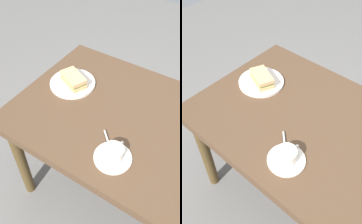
{
  "view_description": "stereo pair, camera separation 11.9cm",
  "coord_description": "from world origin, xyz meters",
  "views": [
    {
      "loc": [
        -0.19,
        0.78,
        1.61
      ],
      "look_at": [
        0.26,
        0.1,
        0.74
      ],
      "focal_mm": 40.87,
      "sensor_mm": 36.0,
      "label": 1
    },
    {
      "loc": [
        -0.29,
        0.71,
        1.61
      ],
      "look_at": [
        0.26,
        0.1,
        0.74
      ],
      "focal_mm": 40.87,
      "sensor_mm": 36.0,
      "label": 2
    }
  ],
  "objects": [
    {
      "name": "ground_plane",
      "position": [
        0.0,
        0.0,
        0.0
      ],
      "size": [
        6.0,
        6.0,
        0.0
      ],
      "primitive_type": "plane",
      "color": "slate"
    },
    {
      "name": "sandwich_front",
      "position": [
        0.45,
        -0.04,
        0.75
      ],
      "size": [
        0.17,
        0.14,
        0.06
      ],
      "color": "tan",
      "rests_on": "sandwich_plate"
    },
    {
      "name": "sandwich_plate",
      "position": [
        0.47,
        -0.05,
        0.72
      ],
      "size": [
        0.25,
        0.25,
        0.01
      ],
      "primitive_type": "cylinder",
      "color": "silver",
      "rests_on": "dining_table"
    },
    {
      "name": "dining_table",
      "position": [
        0.0,
        0.0,
        0.63
      ],
      "size": [
        1.32,
        0.79,
        0.71
      ],
      "color": "#503826",
      "rests_on": "ground_plane"
    },
    {
      "name": "coffee_cup",
      "position": [
        0.05,
        0.24,
        0.75
      ],
      "size": [
        0.08,
        0.11,
        0.06
      ],
      "color": "silver",
      "rests_on": "coffee_saucer"
    },
    {
      "name": "spoon",
      "position": [
        0.11,
        0.19,
        0.72
      ],
      "size": [
        0.08,
        0.08,
        0.01
      ],
      "color": "silver",
      "rests_on": "coffee_saucer"
    },
    {
      "name": "coffee_saucer",
      "position": [
        0.05,
        0.24,
        0.71
      ],
      "size": [
        0.16,
        0.16,
        0.01
      ],
      "primitive_type": "cylinder",
      "color": "silver",
      "rests_on": "dining_table"
    }
  ]
}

